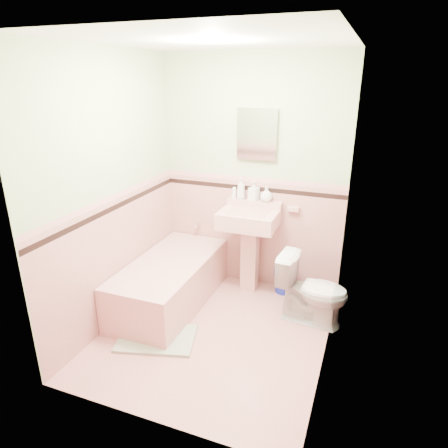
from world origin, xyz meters
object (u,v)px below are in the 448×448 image
(toilet, at_px, (312,290))
(shoe, at_px, (152,333))
(soap_bottle_left, at_px, (241,189))
(bathtub, at_px, (170,283))
(soap_bottle_mid, at_px, (254,191))
(soap_bottle_right, at_px, (266,194))
(bucket, at_px, (285,281))
(medicine_cabinet, at_px, (257,134))
(sink, at_px, (248,252))

(toilet, xyz_separation_m, shoe, (-1.30, -0.80, -0.28))
(soap_bottle_left, relative_size, shoe, 1.38)
(bathtub, xyz_separation_m, soap_bottle_mid, (0.67, 0.71, 0.88))
(soap_bottle_mid, relative_size, soap_bottle_right, 1.27)
(toilet, bearing_deg, soap_bottle_right, 55.61)
(soap_bottle_mid, xyz_separation_m, shoe, (-0.54, -1.32, -1.05))
(bucket, xyz_separation_m, shoe, (-0.94, -1.27, -0.07))
(bathtub, distance_m, toilet, 1.45)
(medicine_cabinet, height_order, toilet, medicine_cabinet)
(medicine_cabinet, bearing_deg, bathtub, -132.58)
(bathtub, relative_size, bucket, 5.96)
(bathtub, bearing_deg, shoe, -78.00)
(bathtub, relative_size, shoe, 9.07)
(sink, xyz_separation_m, toilet, (0.75, -0.34, -0.13))
(toilet, bearing_deg, bucket, 43.36)
(toilet, distance_m, shoe, 1.56)
(medicine_cabinet, relative_size, bucket, 2.03)
(soap_bottle_left, bearing_deg, soap_bottle_right, 0.00)
(bucket, relative_size, shoe, 1.52)
(soap_bottle_right, xyz_separation_m, bucket, (0.26, -0.06, -0.96))
(soap_bottle_mid, relative_size, shoe, 1.24)
(bucket, bearing_deg, medicine_cabinet, 167.47)
(soap_bottle_left, distance_m, shoe, 1.74)
(bathtub, relative_size, soap_bottle_right, 9.27)
(medicine_cabinet, height_order, soap_bottle_left, medicine_cabinet)
(soap_bottle_mid, relative_size, toilet, 0.30)
(soap_bottle_left, height_order, toilet, soap_bottle_left)
(soap_bottle_left, relative_size, soap_bottle_mid, 1.11)
(soap_bottle_left, xyz_separation_m, soap_bottle_right, (0.28, 0.00, -0.03))
(bathtub, height_order, soap_bottle_mid, soap_bottle_mid)
(medicine_cabinet, bearing_deg, bucket, -12.53)
(sink, relative_size, medicine_cabinet, 1.84)
(medicine_cabinet, distance_m, soap_bottle_right, 0.63)
(soap_bottle_left, height_order, shoe, soap_bottle_left)
(bathtub, bearing_deg, soap_bottle_mid, 46.67)
(bucket, bearing_deg, sink, -162.58)
(medicine_cabinet, relative_size, toilet, 0.76)
(shoe, bearing_deg, bathtub, 112.69)
(medicine_cabinet, height_order, soap_bottle_mid, medicine_cabinet)
(bucket, bearing_deg, soap_bottle_right, 167.76)
(sink, relative_size, shoe, 5.68)
(toilet, height_order, bucket, toilet)
(medicine_cabinet, xyz_separation_m, soap_bottle_mid, (-0.01, -0.03, -0.59))
(medicine_cabinet, relative_size, soap_bottle_right, 3.16)
(toilet, relative_size, shoe, 4.08)
(medicine_cabinet, bearing_deg, toilet, -36.07)
(bathtub, relative_size, toilet, 2.22)
(soap_bottle_mid, distance_m, shoe, 1.77)
(soap_bottle_mid, height_order, toilet, soap_bottle_mid)
(soap_bottle_mid, distance_m, toilet, 1.20)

